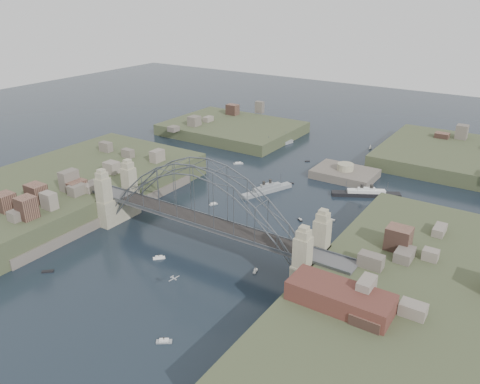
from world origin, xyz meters
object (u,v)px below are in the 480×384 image
Objects in this scene: fort_island at (344,178)px; naval_cruiser_far at (277,144)px; naval_cruiser_near at (267,190)px; ocean_liner at (366,194)px; bridge at (202,207)px; wharf_shed at (340,297)px.

naval_cruiser_far is (-39.26, 19.19, 1.30)m from fort_island.
naval_cruiser_near is 33.32m from ocean_liner.
ocean_liner is at bearing 28.14° from naval_cruiser_near.
bridge is 3.94× the size of ocean_liner.
bridge is 63.89m from ocean_liner.
fort_island is (12.00, 70.00, -12.66)m from bridge.
naval_cruiser_near reaches higher than fort_island.
ocean_liner is (24.46, 57.89, -11.46)m from bridge.
wharf_shed is 75.06m from ocean_liner.
naval_cruiser_near is (-4.92, 42.18, -11.40)m from bridge.
naval_cruiser_near is 1.06× the size of naval_cruiser_far.
ocean_liner is at bearing -31.17° from naval_cruiser_far.
bridge is at bearing -112.90° from ocean_liner.
fort_island is 32.59m from naval_cruiser_near.
fort_island reaches higher than ocean_liner.
fort_island is at bearing -26.05° from naval_cruiser_far.
fort_island is 43.72m from naval_cruiser_far.
bridge is 3.82× the size of fort_island.
fort_island is 90.48m from wharf_shed.
bridge is at bearing -99.73° from fort_island.
ocean_liner is at bearing -44.17° from fort_island.
wharf_shed is at bearing -17.65° from bridge.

